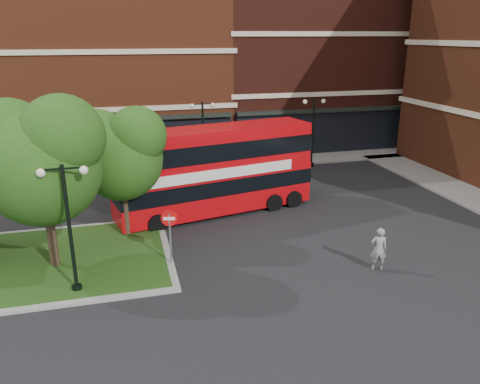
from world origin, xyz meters
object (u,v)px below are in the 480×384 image
object	(u,v)px
bus	(215,165)
woman	(379,249)
car_white	(214,158)
car_silver	(79,168)

from	to	relation	value
bus	woman	xyz separation A→B (m)	(5.13, -8.14, -1.76)
woman	car_white	bearing A→B (deg)	-60.09
woman	car_silver	size ratio (longest dim) A/B	0.50
car_white	car_silver	bearing A→B (deg)	82.75
bus	woman	size ratio (longest dim) A/B	5.95
bus	woman	distance (m)	9.78
woman	car_silver	bearing A→B (deg)	-34.33
woman	car_silver	world-z (taller)	woman
bus	car_white	distance (m)	9.25
bus	woman	world-z (taller)	bus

